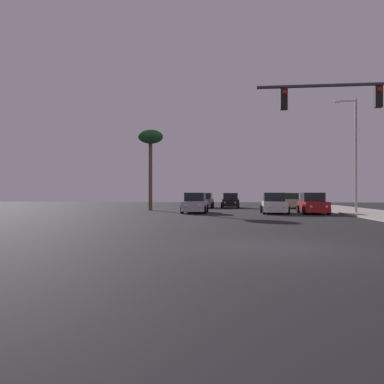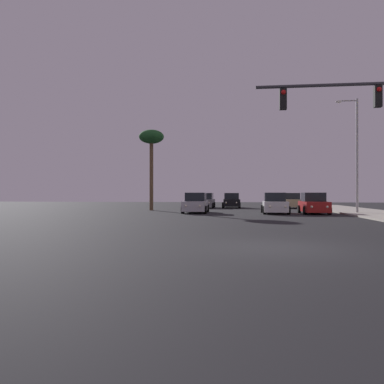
% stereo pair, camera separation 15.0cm
% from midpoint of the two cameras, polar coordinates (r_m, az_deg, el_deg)
% --- Properties ---
extents(ground_plane, '(120.00, 120.00, 0.00)m').
position_cam_midpoint_polar(ground_plane, '(11.39, 13.09, -8.28)').
color(ground_plane, black).
extents(car_silver, '(2.04, 4.31, 1.68)m').
position_cam_midpoint_polar(car_silver, '(31.15, 0.33, -1.79)').
color(car_silver, '#B7B7BC').
rests_on(car_silver, ground).
extents(car_tan, '(2.04, 4.34, 1.68)m').
position_cam_midpoint_polar(car_tan, '(42.93, 14.60, -1.37)').
color(car_tan, tan).
rests_on(car_tan, ground).
extents(car_grey, '(2.04, 4.34, 1.68)m').
position_cam_midpoint_polar(car_grey, '(42.20, 1.80, -1.40)').
color(car_grey, slate).
rests_on(car_grey, ground).
extents(car_red, '(2.04, 4.32, 1.68)m').
position_cam_midpoint_polar(car_red, '(31.20, 17.78, -1.78)').
color(car_red, maroon).
rests_on(car_red, ground).
extents(car_white, '(2.04, 4.34, 1.68)m').
position_cam_midpoint_polar(car_white, '(30.76, 12.25, -1.81)').
color(car_white, silver).
rests_on(car_white, ground).
extents(car_black, '(2.04, 4.34, 1.68)m').
position_cam_midpoint_polar(car_black, '(42.69, 5.74, -1.38)').
color(car_black, black).
rests_on(car_black, ground).
extents(street_lamp, '(1.74, 0.24, 9.00)m').
position_cam_midpoint_polar(street_lamp, '(32.45, 23.37, 5.99)').
color(street_lamp, '#99999E').
rests_on(street_lamp, sidewalk_right).
extents(palm_tree_mid, '(2.40, 2.40, 7.74)m').
position_cam_midpoint_polar(palm_tree_mid, '(36.45, -6.47, 7.79)').
color(palm_tree_mid, brown).
rests_on(palm_tree_mid, ground).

